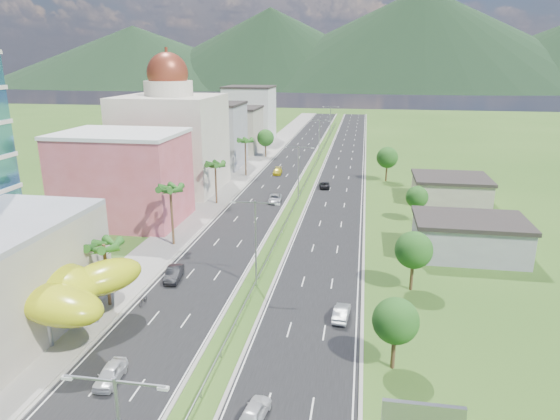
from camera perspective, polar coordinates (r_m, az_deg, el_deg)
The scene contains 35 objects.
ground at distance 54.67m, azimuth -4.99°, elevation -13.00°, with size 500.00×500.00×0.00m, color #2D5119.
road_left at distance 139.93m, azimuth 1.19°, elevation 5.61°, with size 11.00×260.00×0.04m, color black.
road_right at distance 138.60m, azimuth 7.36°, elevation 5.37°, with size 11.00×260.00×0.04m, color black.
sidewalk_left at distance 141.59m, azimuth -2.64°, elevation 5.74°, with size 7.00×260.00×0.12m, color gray.
median_guardrail at distance 121.40m, azimuth 3.45°, elevation 4.14°, with size 0.10×216.06×0.76m.
streetlight_median_b at distance 60.71m, azimuth -2.81°, elevation -2.82°, with size 6.04×0.25×11.00m.
streetlight_median_c at distance 98.76m, azimuth 2.13°, elevation 4.87°, with size 6.04×0.25×11.00m.
streetlight_median_d at distance 142.84m, azimuth 4.51°, elevation 8.53°, with size 6.04×0.25×11.00m.
streetlight_median_e at distance 187.36m, azimuth 5.78°, elevation 10.45°, with size 6.04×0.25×11.00m.
lime_canopy at distance 57.34m, azimuth -26.12°, elevation -7.72°, with size 18.00×15.00×7.40m.
pink_shophouse at distance 89.86m, azimuth -17.48°, elevation 3.40°, with size 20.00×15.00×15.00m, color #C14F50.
domed_building at distance 109.77m, azimuth -12.29°, elevation 8.15°, with size 20.00×20.00×28.70m.
midrise_grey at distance 133.24m, azimuth -7.85°, elevation 8.37°, with size 16.00×15.00×16.00m, color gray.
midrise_beige at distance 154.38m, azimuth -5.40°, elevation 9.03°, with size 16.00×15.00×13.00m, color #9F9283.
midrise_white at distance 176.26m, azimuth -3.49°, elevation 10.84°, with size 16.00×15.00×18.00m, color silver.
shed_near at distance 76.59m, azimuth 20.77°, elevation -3.09°, with size 15.00×10.00×5.00m, color gray.
shed_far at distance 105.35m, azimuth 18.88°, elevation 2.19°, with size 14.00×12.00×4.40m, color #9F9283.
palm_tree_b at distance 58.89m, azimuth -19.48°, elevation -4.11°, with size 3.60×3.60×8.10m.
palm_tree_c at distance 75.67m, azimuth -12.43°, elevation 2.15°, with size 3.60×3.60×9.60m.
palm_tree_d at distance 97.02m, azimuth -7.41°, elevation 5.01°, with size 3.60×3.60×8.60m.
palm_tree_e at distance 120.62m, azimuth -3.99°, elevation 7.77°, with size 3.60×3.60×9.40m.
leafy_tree_lfar at distance 145.18m, azimuth -1.67°, elevation 8.24°, with size 4.90×4.90×8.05m.
leafy_tree_ra at distance 46.67m, azimuth 13.08°, elevation -12.26°, with size 4.20×4.20×6.90m.
leafy_tree_rb at distance 62.20m, azimuth 15.04°, elevation -4.46°, with size 4.55×4.55×7.47m.
leafy_tree_rc at distance 89.31m, azimuth 15.39°, elevation 1.42°, with size 3.85×3.85×6.33m.
leafy_tree_rd at distance 117.95m, azimuth 12.16°, elevation 5.88°, with size 4.90×4.90×8.05m.
mountain_ridge at distance 498.86m, azimuth 15.41°, elevation 13.07°, with size 860.00×140.00×90.00m, color black, non-canonical shape.
car_white_near_left at distance 48.21m, azimuth -18.82°, elevation -17.29°, with size 1.77×4.40×1.50m, color silver.
car_dark_left at distance 65.81m, azimuth -12.05°, elevation -7.11°, with size 1.73×4.97×1.64m, color black.
car_silver_mid_left at distance 98.84m, azimuth -0.57°, elevation 1.33°, with size 2.45×5.32×1.48m, color #9FA1A7.
car_yellow_far_left at distance 123.41m, azimuth -0.28°, elevation 4.45°, with size 2.02×4.98×1.45m, color gold.
car_white_near_right at distance 42.08m, azimuth -2.93°, elevation -21.98°, with size 1.70×4.22×1.44m, color silver.
car_silver_right at distance 55.74m, azimuth 7.03°, elevation -11.54°, with size 1.54×4.41×1.45m, color #A8ABB0.
car_dark_far_right at distance 110.45m, azimuth 5.10°, elevation 2.88°, with size 2.19×4.75×1.32m, color black.
motorcycle at distance 60.43m, azimuth -15.38°, elevation -9.81°, with size 0.59×1.94×1.24m, color black.
Camera 1 is at (12.40, -45.84, 27.08)m, focal length 32.00 mm.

